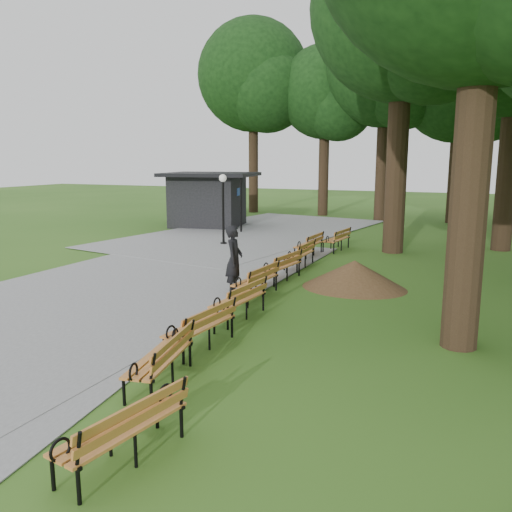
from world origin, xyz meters
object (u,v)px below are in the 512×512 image
at_px(bench_3, 238,300).
at_px(bench_2, 200,326).
at_px(bench_8, 336,239).
at_px(bench_7, 308,245).
at_px(person, 234,260).
at_px(lamp_post, 223,194).
at_px(bench_1, 159,359).
at_px(kiosk, 208,200).
at_px(lawn_tree_2, 404,8).
at_px(bench_5, 281,266).
at_px(bench_6, 299,254).
at_px(dirt_mound, 354,274).
at_px(bench_0, 122,428).
at_px(bench_4, 255,280).

bearing_deg(bench_3, bench_2, 9.15).
bearing_deg(bench_8, bench_7, -14.06).
xyz_separation_m(person, lamp_post, (-3.87, 7.23, 1.22)).
distance_m(bench_1, bench_7, 11.90).
height_order(bench_3, bench_8, same).
relative_size(kiosk, bench_2, 2.43).
bearing_deg(bench_1, bench_7, 175.75).
relative_size(kiosk, bench_1, 2.43).
relative_size(bench_2, lawn_tree_2, 0.15).
bearing_deg(bench_2, bench_5, -168.28).
distance_m(bench_6, lawn_tree_2, 9.82).
xyz_separation_m(dirt_mound, bench_6, (-2.34, 2.13, 0.04)).
bearing_deg(lawn_tree_2, bench_8, -169.56).
distance_m(dirt_mound, bench_7, 4.97).
height_order(kiosk, dirt_mound, kiosk).
xyz_separation_m(kiosk, bench_0, (9.51, -20.29, -1.00)).
xyz_separation_m(bench_0, bench_8, (-1.25, 15.59, 0.00)).
height_order(bench_8, lawn_tree_2, lawn_tree_2).
height_order(person, bench_5, person).
bearing_deg(kiosk, person, -68.39).
bearing_deg(bench_4, bench_6, -173.32).
relative_size(person, bench_1, 0.99).
height_order(bench_4, bench_6, same).
bearing_deg(bench_3, bench_7, -168.46).
height_order(dirt_mound, bench_2, bench_2).
distance_m(dirt_mound, lawn_tree_2, 10.64).
xyz_separation_m(kiosk, bench_8, (8.26, -4.70, -1.00)).
height_order(bench_2, bench_5, same).
bearing_deg(lawn_tree_2, bench_0, -93.27).
height_order(person, bench_3, person).
bearing_deg(bench_5, bench_6, -169.77).
bearing_deg(bench_7, lawn_tree_2, 130.42).
height_order(bench_0, bench_5, same).
distance_m(bench_0, bench_2, 3.92).
bearing_deg(lawn_tree_2, lamp_post, -172.37).
xyz_separation_m(bench_4, bench_8, (0.25, 7.82, 0.00)).
height_order(bench_2, bench_7, same).
distance_m(bench_0, lawn_tree_2, 18.15).
xyz_separation_m(bench_4, bench_5, (-0.01, 2.02, 0.00)).
relative_size(bench_1, bench_7, 1.00).
height_order(lamp_post, lawn_tree_2, lawn_tree_2).
distance_m(kiosk, bench_0, 22.43).
xyz_separation_m(bench_4, lawn_tree_2, (2.41, 8.21, 8.54)).
relative_size(bench_0, bench_6, 1.00).
relative_size(bench_1, bench_6, 1.00).
relative_size(bench_3, bench_4, 1.00).
bearing_deg(bench_4, bench_0, 16.24).
bearing_deg(bench_3, bench_1, 10.69).
height_order(bench_0, bench_1, same).
relative_size(bench_1, bench_2, 1.00).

